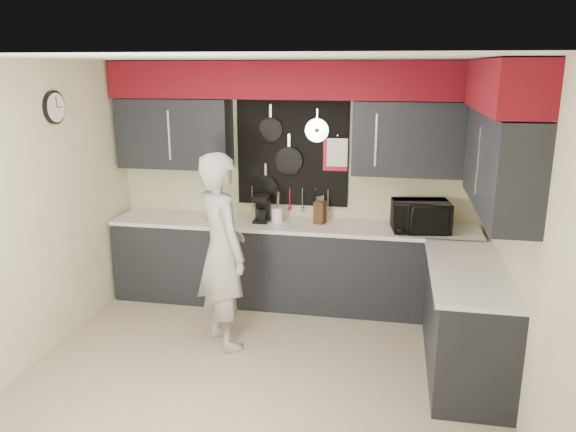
% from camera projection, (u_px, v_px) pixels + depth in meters
% --- Properties ---
extents(ground, '(4.00, 4.00, 0.00)m').
position_uv_depth(ground, '(262.00, 370.00, 4.85)').
color(ground, tan).
rests_on(ground, ground).
extents(back_wall_assembly, '(4.00, 0.36, 2.60)m').
position_uv_depth(back_wall_assembly, '(296.00, 118.00, 5.84)').
color(back_wall_assembly, beige).
rests_on(back_wall_assembly, ground).
extents(right_wall_assembly, '(0.36, 3.50, 2.60)m').
position_uv_depth(right_wall_assembly, '(504.00, 147.00, 4.26)').
color(right_wall_assembly, beige).
rests_on(right_wall_assembly, ground).
extents(left_wall_assembly, '(0.05, 3.50, 2.60)m').
position_uv_depth(left_wall_assembly, '(37.00, 209.00, 4.88)').
color(left_wall_assembly, beige).
rests_on(left_wall_assembly, ground).
extents(base_cabinets, '(3.95, 2.20, 0.92)m').
position_uv_depth(base_cabinets, '(334.00, 277.00, 5.71)').
color(base_cabinets, black).
rests_on(base_cabinets, ground).
extents(microwave, '(0.61, 0.46, 0.31)m').
position_uv_depth(microwave, '(420.00, 216.00, 5.65)').
color(microwave, black).
rests_on(microwave, base_cabinets).
extents(knife_block, '(0.13, 0.13, 0.24)m').
position_uv_depth(knife_block, '(320.00, 212.00, 5.94)').
color(knife_block, '#361911').
rests_on(knife_block, base_cabinets).
extents(utensil_crock, '(0.12, 0.12, 0.15)m').
position_uv_depth(utensil_crock, '(277.00, 215.00, 6.01)').
color(utensil_crock, white).
rests_on(utensil_crock, base_cabinets).
extents(coffee_maker, '(0.16, 0.20, 0.29)m').
position_uv_depth(coffee_maker, '(262.00, 208.00, 6.01)').
color(coffee_maker, black).
rests_on(coffee_maker, base_cabinets).
extents(person, '(0.77, 0.79, 1.82)m').
position_uv_depth(person, '(222.00, 252.00, 5.09)').
color(person, '#9D9D9B').
rests_on(person, ground).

